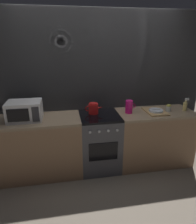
{
  "coord_description": "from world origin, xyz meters",
  "views": [
    {
      "loc": [
        -0.51,
        -2.75,
        1.94
      ],
      "look_at": [
        -0.03,
        0.0,
        0.95
      ],
      "focal_mm": 31.91,
      "sensor_mm": 36.0,
      "label": 1
    }
  ],
  "objects": [
    {
      "name": "spice_jar",
      "position": [
        1.1,
        -0.02,
        0.95
      ],
      "size": [
        0.08,
        0.08,
        0.1
      ],
      "color": "silver",
      "rests_on": "counter_right"
    },
    {
      "name": "ground_plane",
      "position": [
        0.0,
        0.0,
        0.0
      ],
      "size": [
        8.0,
        8.0,
        0.0
      ],
      "primitive_type": "plane",
      "color": "#6B6054"
    },
    {
      "name": "kettle",
      "position": [
        -0.08,
        0.09,
        0.98
      ],
      "size": [
        0.28,
        0.15,
        0.17
      ],
      "color": "red",
      "rests_on": "stove_unit"
    },
    {
      "name": "spray_bottle",
      "position": [
        1.38,
        -0.03,
        0.98
      ],
      "size": [
        0.08,
        0.06,
        0.2
      ],
      "color": "#E5CC72",
      "rests_on": "counter_right"
    },
    {
      "name": "pitcher",
      "position": [
        0.46,
        0.02,
        1.0
      ],
      "size": [
        0.16,
        0.11,
        0.2
      ],
      "color": "#E5197A",
      "rests_on": "counter_right"
    },
    {
      "name": "stove_unit",
      "position": [
        -0.0,
        -0.0,
        0.45
      ],
      "size": [
        0.6,
        0.63,
        0.9
      ],
      "color": "#4C4C51",
      "rests_on": "ground_plane"
    },
    {
      "name": "counter_right",
      "position": [
        0.9,
        0.0,
        0.45
      ],
      "size": [
        1.2,
        0.6,
        0.9
      ],
      "color": "#997251",
      "rests_on": "ground_plane"
    },
    {
      "name": "dish_pile",
      "position": [
        0.88,
        -0.03,
        0.92
      ],
      "size": [
        0.3,
        0.4,
        0.06
      ],
      "color": "tan",
      "rests_on": "counter_right"
    },
    {
      "name": "back_wall",
      "position": [
        0.0,
        0.32,
        1.2
      ],
      "size": [
        3.6,
        0.05,
        2.4
      ],
      "color": "gray",
      "rests_on": "ground_plane"
    },
    {
      "name": "microwave",
      "position": [
        -1.06,
        -0.01,
        1.04
      ],
      "size": [
        0.46,
        0.35,
        0.27
      ],
      "color": "white",
      "rests_on": "counter_left"
    },
    {
      "name": "counter_left",
      "position": [
        -0.9,
        0.0,
        0.45
      ],
      "size": [
        1.2,
        0.6,
        0.9
      ],
      "color": "#997251",
      "rests_on": "ground_plane"
    }
  ]
}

